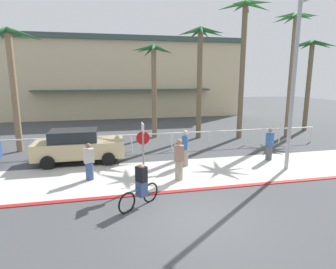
# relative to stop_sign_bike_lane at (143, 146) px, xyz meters

# --- Properties ---
(ground_plane) EXTENTS (80.00, 80.00, 0.00)m
(ground_plane) POSITION_rel_stop_sign_bike_lane_xyz_m (1.24, 7.00, -1.68)
(ground_plane) COLOR #424447
(sidewalk_strip) EXTENTS (44.00, 4.00, 0.02)m
(sidewalk_strip) POSITION_rel_stop_sign_bike_lane_xyz_m (1.24, 1.20, -1.67)
(sidewalk_strip) COLOR beige
(sidewalk_strip) RESTS_ON ground
(curb_paint) EXTENTS (44.00, 0.24, 0.03)m
(curb_paint) POSITION_rel_stop_sign_bike_lane_xyz_m (1.24, -0.80, -1.66)
(curb_paint) COLOR maroon
(curb_paint) RESTS_ON ground
(building_backdrop) EXTENTS (25.92, 9.99, 8.42)m
(building_backdrop) POSITION_rel_stop_sign_bike_lane_xyz_m (0.62, 23.28, 2.55)
(building_backdrop) COLOR beige
(building_backdrop) RESTS_ON ground
(rail_fence) EXTENTS (21.81, 0.08, 1.04)m
(rail_fence) POSITION_rel_stop_sign_bike_lane_xyz_m (1.24, 5.50, -0.83)
(rail_fence) COLOR white
(rail_fence) RESTS_ON ground
(stop_sign_bike_lane) EXTENTS (0.52, 0.56, 2.56)m
(stop_sign_bike_lane) POSITION_rel_stop_sign_bike_lane_xyz_m (0.00, 0.00, 0.00)
(stop_sign_bike_lane) COLOR gray
(stop_sign_bike_lane) RESTS_ON ground
(streetlight_curb) EXTENTS (0.24, 2.54, 7.50)m
(streetlight_curb) POSITION_rel_stop_sign_bike_lane_xyz_m (6.90, 0.48, 2.60)
(streetlight_curb) COLOR #9EA0A5
(streetlight_curb) RESTS_ON ground
(palm_tree_1) EXTENTS (3.20, 2.76, 6.97)m
(palm_tree_1) POSITION_rel_stop_sign_bike_lane_xyz_m (-6.33, 7.02, 3.37)
(palm_tree_1) COLOR #846B4C
(palm_tree_1) RESTS_ON ground
(palm_tree_2) EXTENTS (3.12, 3.50, 6.51)m
(palm_tree_2) POSITION_rel_stop_sign_bike_lane_xyz_m (2.02, 9.23, 3.24)
(palm_tree_2) COLOR #756047
(palm_tree_2) RESTS_ON ground
(palm_tree_3) EXTENTS (3.19, 3.05, 7.62)m
(palm_tree_3) POSITION_rel_stop_sign_bike_lane_xyz_m (5.11, 8.38, 3.97)
(palm_tree_3) COLOR brown
(palm_tree_3) RESTS_ON ground
(palm_tree_4) EXTENTS (3.61, 2.87, 9.28)m
(palm_tree_4) POSITION_rel_stop_sign_bike_lane_xyz_m (7.96, 7.73, 5.04)
(palm_tree_4) COLOR brown
(palm_tree_4) RESTS_ON ground
(palm_tree_5) EXTENTS (3.12, 3.25, 8.66)m
(palm_tree_5) POSITION_rel_stop_sign_bike_lane_xyz_m (11.58, 7.47, 4.78)
(palm_tree_5) COLOR #756047
(palm_tree_5) RESTS_ON ground
(palm_tree_6) EXTENTS (3.54, 3.04, 7.15)m
(palm_tree_6) POSITION_rel_stop_sign_bike_lane_xyz_m (14.55, 9.28, 3.81)
(palm_tree_6) COLOR brown
(palm_tree_6) RESTS_ON ground
(car_tan_1) EXTENTS (4.40, 2.02, 1.69)m
(car_tan_1) POSITION_rel_stop_sign_bike_lane_xyz_m (-2.80, 3.98, -0.81)
(car_tan_1) COLOR tan
(car_tan_1) RESTS_ON ground
(cyclist_teal_0) EXTENTS (1.48, 1.16, 1.50)m
(cyclist_teal_0) POSITION_rel_stop_sign_bike_lane_xyz_m (-0.33, -1.72, -0.98)
(cyclist_teal_0) COLOR black
(cyclist_teal_0) RESTS_ON ground
(pedestrian_0) EXTENTS (0.42, 0.47, 1.79)m
(pedestrian_0) POSITION_rel_stop_sign_bike_lane_xyz_m (2.33, 2.21, -0.84)
(pedestrian_0) COLOR gray
(pedestrian_0) RESTS_ON ground
(pedestrian_1) EXTENTS (0.48, 0.44, 1.73)m
(pedestrian_1) POSITION_rel_stop_sign_bike_lane_xyz_m (6.91, 2.23, -0.88)
(pedestrian_1) COLOR #4C4C51
(pedestrian_1) RESTS_ON ground
(pedestrian_2) EXTENTS (0.45, 0.39, 1.60)m
(pedestrian_2) POSITION_rel_stop_sign_bike_lane_xyz_m (-2.13, 1.22, -0.94)
(pedestrian_2) COLOR #384C7A
(pedestrian_2) RESTS_ON ground
(pedestrian_3) EXTENTS (0.45, 0.38, 1.78)m
(pedestrian_3) POSITION_rel_stop_sign_bike_lane_xyz_m (1.55, 0.39, -0.85)
(pedestrian_3) COLOR gray
(pedestrian_3) RESTS_ON ground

